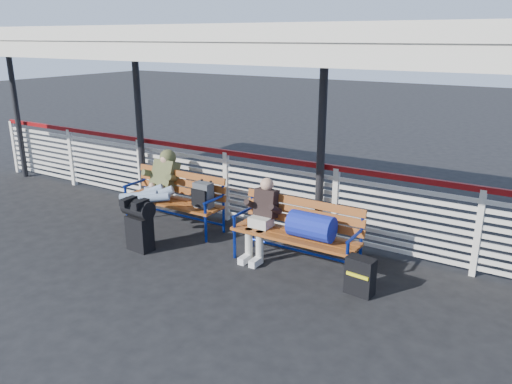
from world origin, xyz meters
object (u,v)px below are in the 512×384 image
Objects in this scene: companion_person at (262,218)px; bench_left at (182,194)px; suitcase_side at (360,276)px; bench_right at (305,227)px; traveler_man at (153,190)px; luggage_stack at (139,223)px.

bench_left is at bearing 170.65° from companion_person.
suitcase_side is (1.60, -0.30, -0.36)m from companion_person.
bench_left is 2.40m from bench_right.
bench_left is at bearing 49.68° from traveler_man.
luggage_stack is 1.82m from companion_person.
bench_right is at bearing 0.32° from companion_person.
companion_person is (-0.68, -0.00, -0.01)m from bench_right.
luggage_stack is 2.46m from bench_right.
traveler_man reaches higher than companion_person.
traveler_man is 3.40× the size of suitcase_side.
companion_person is 2.38× the size of suitcase_side.
suitcase_side is (3.60, -0.23, -0.45)m from traveler_man.
companion_person is (1.65, 0.76, 0.17)m from luggage_stack.
luggage_stack reaches higher than suitcase_side.
bench_left is 1.72m from companion_person.
suitcase_side is (3.30, -0.58, -0.34)m from bench_left.
companion_person is (1.70, -0.28, 0.02)m from bench_left.
luggage_stack is 0.44× the size of bench_left.
traveler_man is at bearing -130.32° from bench_left.
traveler_man is at bearing -177.92° from companion_person.
bench_right reaches higher than luggage_stack.
suitcase_side is at bearing -18.22° from bench_right.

